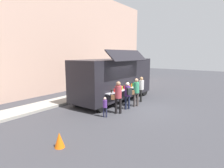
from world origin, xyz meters
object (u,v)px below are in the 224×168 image
at_px(trash_bin, 121,82).
at_px(customer_extra_browsing, 141,87).
at_px(traffic_cone_orange, 59,140).
at_px(customer_mid_with_backpack, 128,93).
at_px(food_truck_main, 114,78).
at_px(customer_front_ordering, 136,90).
at_px(child_near_queue, 105,105).
at_px(customer_rear_waiting, 118,95).

distance_m(trash_bin, customer_extra_browsing, 5.48).
relative_size(traffic_cone_orange, trash_bin, 0.53).
relative_size(trash_bin, customer_mid_with_backpack, 0.64).
relative_size(food_truck_main, customer_front_ordering, 3.75).
xyz_separation_m(customer_front_ordering, child_near_queue, (-2.70, 0.32, -0.41)).
bearing_deg(customer_extra_browsing, customer_mid_with_backpack, 68.21).
height_order(customer_front_ordering, customer_mid_with_backpack, customer_front_ordering).
distance_m(customer_extra_browsing, child_near_queue, 3.98).
height_order(traffic_cone_orange, customer_extra_browsing, customer_extra_browsing).
height_order(food_truck_main, customer_rear_waiting, food_truck_main).
xyz_separation_m(traffic_cone_orange, customer_extra_browsing, (7.32, 0.57, 0.74)).
xyz_separation_m(trash_bin, customer_front_ordering, (-4.95, -4.30, 0.53)).
bearing_deg(trash_bin, customer_rear_waiting, -148.27).
distance_m(customer_front_ordering, customer_rear_waiting, 1.82).
relative_size(food_truck_main, customer_extra_browsing, 3.87).
xyz_separation_m(customer_front_ordering, customer_extra_browsing, (1.26, 0.28, -0.02)).
relative_size(customer_mid_with_backpack, customer_extra_browsing, 0.95).
bearing_deg(child_near_queue, customer_front_ordering, -34.68).
distance_m(trash_bin, customer_front_ordering, 6.58).
xyz_separation_m(customer_mid_with_backpack, customer_rear_waiting, (-0.98, 0.02, 0.07)).
bearing_deg(trash_bin, food_truck_main, -152.55).
height_order(customer_front_ordering, customer_rear_waiting, customer_rear_waiting).
relative_size(food_truck_main, child_near_queue, 6.22).
bearing_deg(customer_extra_browsing, trash_bin, -69.46).
height_order(trash_bin, customer_extra_browsing, customer_extra_browsing).
bearing_deg(child_near_queue, traffic_cone_orange, 162.49).
bearing_deg(food_truck_main, customer_front_ordering, -102.87).
bearing_deg(child_near_queue, customer_mid_with_backpack, -34.80).
distance_m(traffic_cone_orange, customer_mid_with_backpack, 5.28).
distance_m(traffic_cone_orange, customer_rear_waiting, 4.33).
bearing_deg(customer_mid_with_backpack, food_truck_main, -2.87).
bearing_deg(food_truck_main, customer_extra_browsing, -64.63).
bearing_deg(customer_front_ordering, customer_extra_browsing, -52.40).
xyz_separation_m(customer_mid_with_backpack, child_near_queue, (-1.87, 0.23, -0.35)).
xyz_separation_m(customer_front_ordering, customer_rear_waiting, (-1.82, 0.12, 0.01)).
bearing_deg(customer_front_ordering, traffic_cone_orange, 117.67).
bearing_deg(customer_rear_waiting, trash_bin, -8.45).
xyz_separation_m(trash_bin, child_near_queue, (-7.65, -3.98, 0.12)).
height_order(traffic_cone_orange, customer_mid_with_backpack, customer_mid_with_backpack).
bearing_deg(customer_extra_browsing, food_truck_main, -2.39).
xyz_separation_m(traffic_cone_orange, customer_front_ordering, (6.06, 0.29, 0.77)).
distance_m(food_truck_main, customer_rear_waiting, 3.01).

